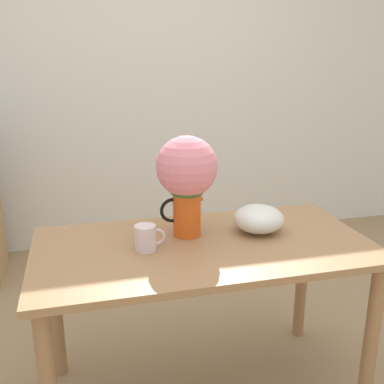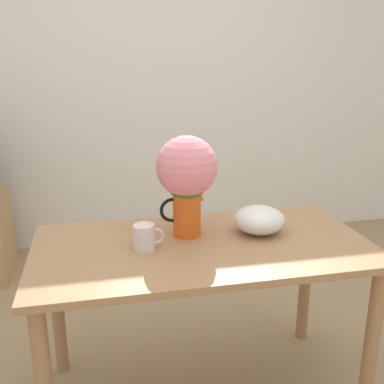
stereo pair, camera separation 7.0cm
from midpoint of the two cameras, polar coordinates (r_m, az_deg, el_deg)
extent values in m
cube|color=silver|center=(3.58, -6.77, 13.87)|extent=(8.00, 0.05, 2.60)
cube|color=#A3754C|center=(1.88, 0.44, -6.97)|extent=(1.39, 0.72, 0.03)
cylinder|color=#A3754C|center=(2.07, 20.83, -17.42)|extent=(0.06, 0.06, 0.71)
cylinder|color=#A3754C|center=(2.27, -17.83, -13.87)|extent=(0.06, 0.06, 0.71)
cylinder|color=#A3754C|center=(2.50, 13.01, -10.38)|extent=(0.06, 0.06, 0.71)
cylinder|color=#E05619|center=(1.92, -1.69, -2.49)|extent=(0.12, 0.12, 0.21)
cone|color=#E05619|center=(1.91, -0.21, -0.25)|extent=(0.04, 0.04, 0.05)
torus|color=black|center=(1.91, -3.55, -2.34)|extent=(0.11, 0.01, 0.11)
sphere|color=#3D7033|center=(1.88, -1.73, 1.89)|extent=(0.19, 0.19, 0.19)
sphere|color=pink|center=(1.87, -1.74, 3.23)|extent=(0.26, 0.26, 0.26)
cylinder|color=silver|center=(1.81, -7.04, -5.80)|extent=(0.09, 0.09, 0.10)
torus|color=silver|center=(1.81, -5.62, -5.68)|extent=(0.07, 0.01, 0.07)
ellipsoid|color=silver|center=(1.99, 7.46, -3.39)|extent=(0.22, 0.22, 0.12)
camera|label=1|loc=(0.03, -91.05, -0.32)|focal=42.00mm
camera|label=2|loc=(0.03, 88.95, 0.32)|focal=42.00mm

